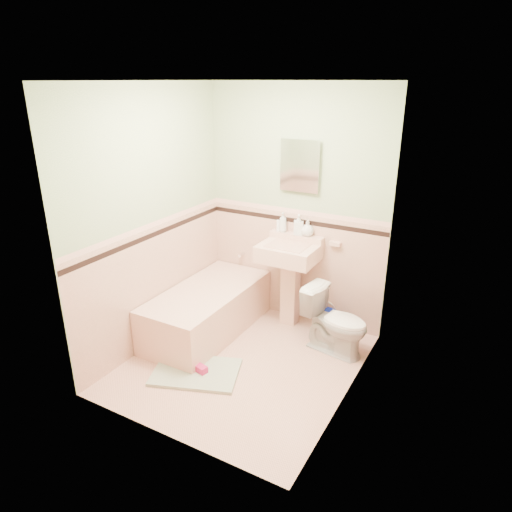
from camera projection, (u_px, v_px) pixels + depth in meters
The scene contains 32 objects.
floor at pixel (243, 363), 4.34m from camera, with size 2.20×2.20×0.00m, color #E4AC95.
ceiling at pixel (240, 81), 3.44m from camera, with size 2.20×2.20×0.00m, color white.
wall_back at pixel (295, 208), 4.79m from camera, with size 2.50×2.50×0.00m, color beige.
wall_front at pixel (156, 285), 3.00m from camera, with size 2.50×2.50×0.00m, color beige.
wall_left at pixel (151, 221), 4.35m from camera, with size 2.50×2.50×0.00m, color beige.
wall_right at pixel (356, 259), 3.44m from camera, with size 2.50×2.50×0.00m, color beige.
wainscot_back at pixel (293, 266), 5.01m from camera, with size 2.00×2.00×0.00m, color beige.
wainscot_front at pixel (164, 368), 3.24m from camera, with size 2.00×2.00×0.00m, color beige.
wainscot_left at pixel (158, 284), 4.57m from camera, with size 2.20×2.20×0.00m, color beige.
wainscot_right at pixel (348, 334), 3.68m from camera, with size 2.20×2.20×0.00m, color beige.
accent_back at pixel (294, 220), 4.82m from camera, with size 2.00×2.00×0.00m, color black.
accent_front at pixel (159, 302), 3.06m from camera, with size 2.00×2.00×0.00m, color black.
accent_left at pixel (154, 235), 4.38m from camera, with size 2.20×2.20×0.00m, color black.
accent_right at pixel (352, 274), 3.49m from camera, with size 2.20×2.20×0.00m, color black.
cap_back at pixel (295, 211), 4.78m from camera, with size 2.00×2.00×0.00m, color #E4AC9C.
cap_front at pixel (158, 289), 3.02m from camera, with size 2.00×2.00×0.00m, color #E4AC9C.
cap_left at pixel (153, 225), 4.35m from camera, with size 2.20×2.20×0.00m, color #E4AC9C.
cap_right at pixel (353, 262), 3.46m from camera, with size 2.20×2.20×0.00m, color #E4AC9C.
bathtub at pixel (207, 312), 4.82m from camera, with size 0.70×1.50×0.45m, color #DEAC96.
tub_faucet at pixel (242, 254), 5.26m from camera, with size 0.04×0.04×0.12m, color silver.
sink at pixel (288, 286), 4.85m from camera, with size 0.59×0.48×0.93m, color #DEAC96, non-canonical shape.
sink_faucet at pixel (295, 239), 4.79m from camera, with size 0.02×0.02×0.10m, color silver.
medicine_cabinet at pixel (300, 166), 4.58m from camera, with size 0.35×0.04×0.44m, color white.
soap_dish at pixel (335, 244), 4.65m from camera, with size 0.11×0.07×0.04m, color #DEAC96.
soap_bottle_left at pixel (283, 222), 4.85m from camera, with size 0.08×0.08×0.21m, color #B2B2B2.
soap_bottle_mid at pixel (299, 225), 4.76m from camera, with size 0.10×0.10×0.21m, color #B2B2B2.
soap_bottle_right at pixel (307, 228), 4.73m from camera, with size 0.13×0.13×0.17m, color #B2B2B2.
tube at pixel (278, 226), 4.89m from camera, with size 0.04×0.04×0.12m, color white.
toilet at pixel (336, 321), 4.42m from camera, with size 0.36×0.64×0.65m, color white.
bucket at pixel (325, 322), 4.81m from camera, with size 0.24×0.24×0.24m, color #04189A, non-canonical shape.
bath_mat at pixel (196, 372), 4.18m from camera, with size 0.77×0.51×0.03m, color #9AA78B.
shoe at pixel (200, 368), 4.16m from camera, with size 0.15×0.07×0.06m, color #BF1E59.
Camera 1 is at (1.90, -3.16, 2.51)m, focal length 32.16 mm.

